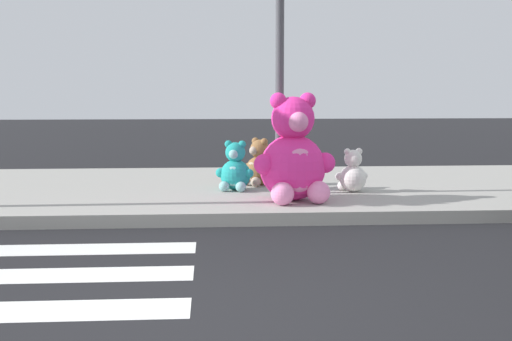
{
  "coord_description": "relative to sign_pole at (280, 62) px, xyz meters",
  "views": [
    {
      "loc": [
        0.1,
        -4.31,
        1.5
      ],
      "look_at": [
        0.64,
        3.6,
        0.55
      ],
      "focal_mm": 47.64,
      "sensor_mm": 36.0,
      "label": 1
    }
  ],
  "objects": [
    {
      "name": "plush_brown",
      "position": [
        -0.21,
        0.79,
        -1.43
      ],
      "size": [
        0.48,
        0.47,
        0.67
      ],
      "color": "olive",
      "rests_on": "sidewalk"
    },
    {
      "name": "ground_plane",
      "position": [
        -1.0,
        -4.4,
        -1.85
      ],
      "size": [
        60.0,
        60.0,
        0.0
      ],
      "primitive_type": "plane",
      "color": "black"
    },
    {
      "name": "sidewalk",
      "position": [
        -1.0,
        0.8,
        -1.77
      ],
      "size": [
        28.0,
        4.4,
        0.15
      ],
      "primitive_type": "cube",
      "color": "#9E9B93",
      "rests_on": "ground_plane"
    },
    {
      "name": "sign_pole",
      "position": [
        0.0,
        0.0,
        0.0
      ],
      "size": [
        0.56,
        0.11,
        3.2
      ],
      "color": "#4C4C51",
      "rests_on": "sidewalk"
    },
    {
      "name": "plush_teal",
      "position": [
        -0.56,
        0.32,
        -1.43
      ],
      "size": [
        0.5,
        0.47,
        0.67
      ],
      "color": "teal",
      "rests_on": "sidewalk"
    },
    {
      "name": "plush_pink_large",
      "position": [
        0.11,
        -0.59,
        -1.17
      ],
      "size": [
        1.0,
        0.91,
        1.31
      ],
      "color": "#F22D93",
      "rests_on": "sidewalk"
    },
    {
      "name": "plush_white",
      "position": [
        0.98,
        0.09,
        -1.47
      ],
      "size": [
        0.44,
        0.4,
        0.58
      ],
      "color": "white",
      "rests_on": "sidewalk"
    },
    {
      "name": "plush_lavender",
      "position": [
        0.43,
        0.36,
        -1.46
      ],
      "size": [
        0.43,
        0.42,
        0.59
      ],
      "color": "#B28CD8",
      "rests_on": "sidewalk"
    }
  ]
}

